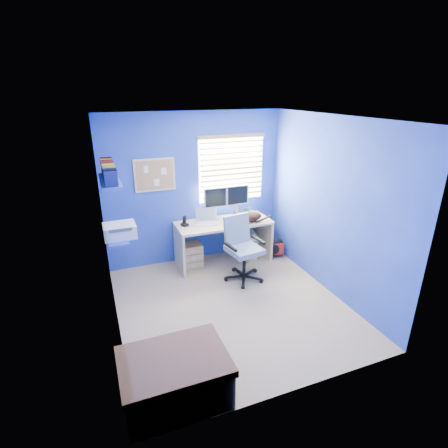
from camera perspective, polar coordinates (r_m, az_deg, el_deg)
name	(u,v)px	position (r m, az deg, el deg)	size (l,w,h in m)	color
floor	(231,305)	(4.99, 1.13, -13.01)	(3.00, 3.20, 0.00)	tan
ceiling	(232,118)	(4.14, 1.39, 16.93)	(3.00, 3.20, 0.00)	white
wall_back	(195,189)	(5.85, -4.78, 5.69)	(3.00, 0.01, 2.50)	#243DA0
wall_front	(302,282)	(3.14, 12.63, -9.16)	(3.00, 0.01, 2.50)	#243DA0
wall_left	(108,238)	(4.12, -18.43, -2.18)	(0.01, 3.20, 2.50)	#243DA0
wall_right	(330,207)	(5.15, 16.89, 2.65)	(0.01, 3.20, 2.50)	#243DA0
desk	(223,242)	(5.96, -0.09, -2.95)	(1.58, 0.65, 0.74)	beige
laptop	(207,218)	(5.69, -2.85, 1.06)	(0.33, 0.26, 0.22)	silver
monitor_left	(215,203)	(5.90, -1.46, 3.45)	(0.40, 0.12, 0.54)	silver
monitor_right	(237,200)	(6.04, 2.12, 3.87)	(0.40, 0.12, 0.54)	silver
phone	(184,221)	(5.64, -6.47, 0.50)	(0.09, 0.11, 0.17)	black
mug	(247,212)	(6.16, 3.75, 2.04)	(0.10, 0.09, 0.10)	#1B5E56
cd_spindle	(251,213)	(6.13, 4.35, 1.79)	(0.13, 0.13, 0.07)	silver
cat	(249,217)	(5.80, 4.06, 1.12)	(0.45, 0.24, 0.16)	black
tower_pc	(249,244)	(6.25, 4.16, -3.27)	(0.19, 0.44, 0.45)	beige
drawer_boxes	(191,255)	(5.91, -5.40, -5.07)	(0.35, 0.28, 0.41)	tan
yellow_book	(247,255)	(6.07, 3.74, -5.10)	(0.03, 0.17, 0.24)	yellow
backpack	(276,247)	(6.30, 8.53, -3.74)	(0.30, 0.23, 0.35)	black
bed_corner	(175,378)	(3.67, -8.02, -23.57)	(0.97, 0.69, 0.47)	brown
office_chair	(242,256)	(5.46, 3.03, -5.28)	(0.67, 0.67, 1.00)	black
window_blinds	(232,169)	(5.96, 1.29, 9.02)	(1.15, 0.05, 1.10)	white
corkboard	(155,175)	(5.61, -11.23, 7.86)	(0.64, 0.02, 0.52)	beige
wall_shelves	(114,202)	(4.77, -17.57, 3.45)	(0.42, 0.90, 1.05)	blue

